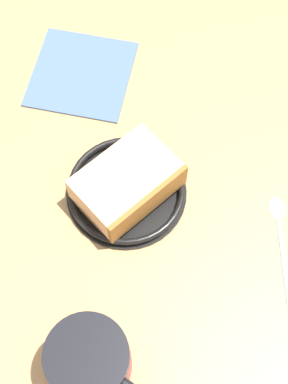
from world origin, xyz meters
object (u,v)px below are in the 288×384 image
object	(u,v)px
teaspoon	(280,226)
folded_napkin	(81,73)
tea_mug	(91,362)
cake_slice	(127,183)
small_plate	(126,191)

from	to	relation	value
teaspoon	folded_napkin	distance (cm)	33.99
tea_mug	teaspoon	bearing A→B (deg)	114.58
cake_slice	small_plate	bearing A→B (deg)	-150.69
small_plate	cake_slice	xyz separation A→B (cm)	(0.23, 0.13, 2.57)
cake_slice	teaspoon	xyz separation A→B (cm)	(8.18, 17.17, -3.10)
small_plate	cake_slice	distance (cm)	2.59
small_plate	tea_mug	xyz separation A→B (cm)	(19.85, -7.72, 3.35)
small_plate	teaspoon	size ratio (longest dim) A/B	1.08
cake_slice	teaspoon	bearing A→B (deg)	64.52
cake_slice	teaspoon	size ratio (longest dim) A/B	1.04
teaspoon	folded_napkin	size ratio (longest dim) A/B	1.02
teaspoon	folded_napkin	world-z (taller)	teaspoon
folded_napkin	cake_slice	bearing A→B (deg)	7.53
cake_slice	folded_napkin	xyz separation A→B (cm)	(-19.48, -2.58, -3.14)
cake_slice	folded_napkin	size ratio (longest dim) A/B	1.06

